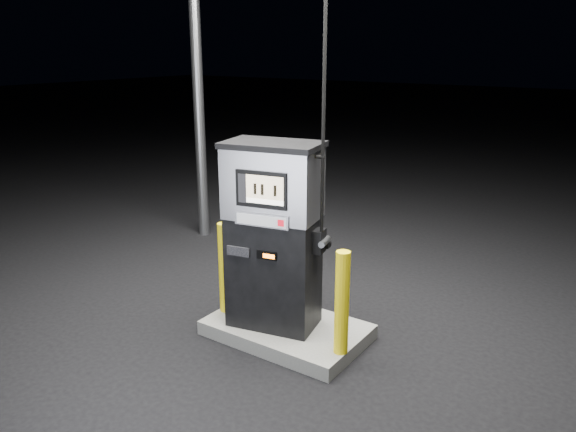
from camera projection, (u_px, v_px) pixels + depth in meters
The scene contains 5 objects.
ground at pixel (287, 336), 5.88m from camera, with size 80.00×80.00×0.00m, color black.
pump_island at pixel (287, 330), 5.86m from camera, with size 1.60×1.00×0.15m, color #61625D.
fuel_dispenser at pixel (274, 234), 5.56m from camera, with size 1.09×0.74×3.93m.
bollard_left at pixel (225, 268), 5.98m from camera, with size 0.13×0.13×1.00m, color yellow.
bollard_right at pixel (342, 303), 5.14m from camera, with size 0.13×0.13×1.01m, color yellow.
Camera 1 is at (2.98, -4.33, 2.91)m, focal length 35.00 mm.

